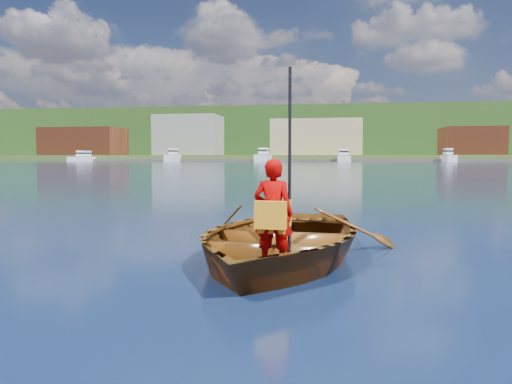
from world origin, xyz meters
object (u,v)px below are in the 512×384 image
rowboat (278,239)px  child_paddler (273,213)px  marina_yachts (314,157)px  dock (333,160)px

rowboat → child_paddler: 1.01m
child_paddler → marina_yachts: size_ratio=0.02×
rowboat → dock: (0.19, 148.54, 0.12)m
rowboat → dock: bearing=89.9°
child_paddler → dock: child_paddler is taller
rowboat → marina_yachts: marina_yachts is taller
rowboat → marina_yachts: 143.98m
dock → marina_yachts: bearing=-139.7°
child_paddler → marina_yachts: 144.89m
child_paddler → dock: 149.45m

